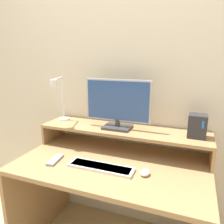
# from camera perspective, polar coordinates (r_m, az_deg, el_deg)

# --- Properties ---
(wall_back) EXTENTS (6.00, 0.05, 2.50)m
(wall_back) POSITION_cam_1_polar(r_m,az_deg,el_deg) (1.74, 4.90, 8.48)
(wall_back) COLOR beige
(wall_back) RESTS_ON ground_plane
(desk) EXTENTS (1.26, 0.74, 0.74)m
(desk) POSITION_cam_1_polar(r_m,az_deg,el_deg) (1.62, 0.06, -19.35)
(desk) COLOR #A87F51
(desk) RESTS_ON ground_plane
(monitor_shelf) EXTENTS (1.26, 0.30, 0.16)m
(monitor_shelf) POSITION_cam_1_polar(r_m,az_deg,el_deg) (1.65, 2.82, -5.11)
(monitor_shelf) COLOR #A87F51
(monitor_shelf) RESTS_ON desk
(monitor) EXTENTS (0.49, 0.16, 0.37)m
(monitor) POSITION_cam_1_polar(r_m,az_deg,el_deg) (1.60, 1.48, 2.13)
(monitor) COLOR #38383D
(monitor) RESTS_ON monitor_shelf
(desk_lamp) EXTENTS (0.12, 0.25, 0.37)m
(desk_lamp) POSITION_cam_1_polar(r_m,az_deg,el_deg) (1.78, -13.62, 3.63)
(desk_lamp) COLOR silver
(desk_lamp) RESTS_ON monitor_shelf
(router_dock) EXTENTS (0.12, 0.11, 0.16)m
(router_dock) POSITION_cam_1_polar(r_m,az_deg,el_deg) (1.55, 21.36, -3.42)
(router_dock) COLOR #28282D
(router_dock) RESTS_ON monitor_shelf
(keyboard) EXTENTS (0.43, 0.11, 0.02)m
(keyboard) POSITION_cam_1_polar(r_m,az_deg,el_deg) (1.43, -2.99, -14.16)
(keyboard) COLOR white
(keyboard) RESTS_ON desk
(mouse) EXTENTS (0.06, 0.08, 0.03)m
(mouse) POSITION_cam_1_polar(r_m,az_deg,el_deg) (1.37, 8.59, -15.37)
(mouse) COLOR white
(mouse) RESTS_ON desk
(remote_control) EXTENTS (0.07, 0.16, 0.02)m
(remote_control) POSITION_cam_1_polar(r_m,az_deg,el_deg) (1.56, -14.64, -12.02)
(remote_control) COLOR #99999E
(remote_control) RESTS_ON desk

